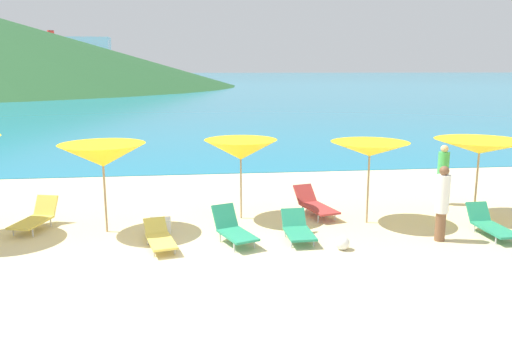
% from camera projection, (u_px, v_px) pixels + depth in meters
% --- Properties ---
extents(ground_plane, '(50.00, 100.00, 0.30)m').
position_uv_depth(ground_plane, '(179.00, 177.00, 19.25)').
color(ground_plane, beige).
extents(ocean_water, '(650.00, 440.00, 0.02)m').
position_uv_depth(ocean_water, '(191.00, 77.00, 232.95)').
color(ocean_water, teal).
rests_on(ocean_water, ground_plane).
extents(umbrella_2, '(2.02, 2.02, 2.15)m').
position_uv_depth(umbrella_2, '(103.00, 155.00, 11.95)').
color(umbrella_2, '#9E7F59').
rests_on(umbrella_2, ground_plane).
extents(umbrella_3, '(1.89, 1.89, 2.09)m').
position_uv_depth(umbrella_3, '(241.00, 150.00, 13.07)').
color(umbrella_3, '#9E7F59').
rests_on(umbrella_3, ground_plane).
extents(umbrella_4, '(2.12, 2.12, 2.08)m').
position_uv_depth(umbrella_4, '(370.00, 149.00, 12.67)').
color(umbrella_4, '#9E7F59').
rests_on(umbrella_4, ground_plane).
extents(umbrella_5, '(2.41, 2.41, 2.08)m').
position_uv_depth(umbrella_5, '(480.00, 147.00, 13.11)').
color(umbrella_5, '#9E7F59').
rests_on(umbrella_5, ground_plane).
extents(lounge_chair_1, '(0.58, 1.55, 0.64)m').
position_uv_depth(lounge_chair_1, '(491.00, 225.00, 12.01)').
color(lounge_chair_1, '#268C66').
rests_on(lounge_chair_1, ground_plane).
extents(lounge_chair_2, '(1.02, 1.49, 0.77)m').
position_uv_depth(lounge_chair_2, '(233.00, 229.00, 11.48)').
color(lounge_chair_2, '#268C66').
rests_on(lounge_chair_2, ground_plane).
extents(lounge_chair_3, '(0.62, 1.32, 0.60)m').
position_uv_depth(lounge_chair_3, '(298.00, 229.00, 11.70)').
color(lounge_chair_3, '#268C66').
rests_on(lounge_chair_3, ground_plane).
extents(lounge_chair_6, '(0.84, 1.58, 0.48)m').
position_uv_depth(lounge_chair_6, '(160.00, 237.00, 11.22)').
color(lounge_chair_6, '#D8BF4C').
rests_on(lounge_chair_6, ground_plane).
extents(lounge_chair_7, '(0.98, 1.76, 0.68)m').
position_uv_depth(lounge_chair_7, '(315.00, 204.00, 13.68)').
color(lounge_chair_7, '#A53333').
rests_on(lounge_chair_7, ground_plane).
extents(lounge_chair_8, '(0.92, 1.52, 0.71)m').
position_uv_depth(lounge_chair_8, '(36.00, 217.00, 12.47)').
color(lounge_chair_8, '#D8BF4C').
rests_on(lounge_chair_8, ground_plane).
extents(beachgoer_1, '(0.31, 0.31, 1.74)m').
position_uv_depth(beachgoer_1, '(442.00, 201.00, 11.50)').
color(beachgoer_1, brown).
rests_on(beachgoer_1, ground_plane).
extents(beachgoer_2, '(0.32, 0.32, 1.74)m').
position_uv_depth(beachgoer_2, '(443.00, 173.00, 14.64)').
color(beachgoer_2, '#DBAA84').
rests_on(beachgoer_2, ground_plane).
extents(beach_ball, '(0.31, 0.31, 0.31)m').
position_uv_depth(beach_ball, '(343.00, 243.00, 11.07)').
color(beach_ball, white).
rests_on(beach_ball, ground_plane).
extents(cooler_box, '(0.51, 0.37, 0.34)m').
position_uv_depth(cooler_box, '(160.00, 226.00, 12.23)').
color(cooler_box, white).
rests_on(cooler_box, ground_plane).
extents(cruise_ship, '(55.29, 11.80, 21.67)m').
position_uv_depth(cruise_ship, '(67.00, 59.00, 246.83)').
color(cruise_ship, white).
rests_on(cruise_ship, ocean_water).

